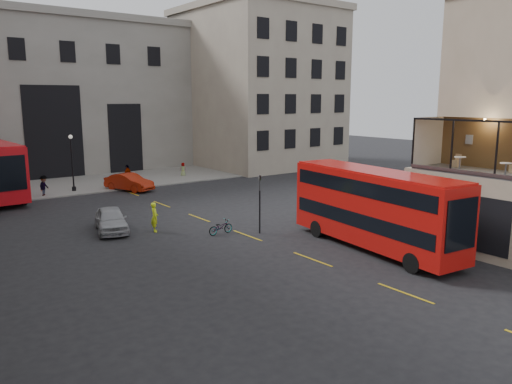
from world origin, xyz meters
TOP-DOWN VIEW (x-y plane):
  - ground at (0.00, 0.00)m, footprint 140.00×140.00m
  - host_frontage at (6.50, 0.00)m, footprint 3.00×11.00m
  - cafe_floor at (6.50, 0.00)m, footprint 3.00×10.00m
  - gateway at (-5.00, 47.99)m, footprint 35.00×10.60m
  - building_right at (20.00, 39.97)m, footprint 16.60×18.60m
  - pavement_far at (-6.00, 38.00)m, footprint 40.00×12.00m
  - traffic_light_near at (-1.00, 12.00)m, footprint 0.16×0.20m
  - street_lamp_b at (-6.00, 34.00)m, footprint 0.36×0.36m
  - bus_near at (2.12, 5.32)m, footprint 3.89×11.76m
  - car_a at (-8.49, 18.24)m, footprint 3.04×4.99m
  - car_b at (-1.61, 31.51)m, footprint 3.53×5.26m
  - bicycle at (-3.13, 13.35)m, footprint 1.78×0.66m
  - cyclist at (-6.24, 16.47)m, footprint 0.67×0.82m
  - pedestrian_b at (-8.82, 33.21)m, footprint 1.36×1.39m
  - pedestrian_c at (-0.23, 35.07)m, footprint 1.24×1.00m
  - pedestrian_d at (6.76, 36.22)m, footprint 0.90×0.87m
  - cafe_table_mid at (5.55, -0.28)m, footprint 0.60×0.60m
  - cafe_table_far at (5.77, 2.42)m, footprint 0.64×0.64m
  - cafe_chair_d at (7.14, 3.45)m, footprint 0.40×0.40m

SIDE VIEW (x-z plane):
  - ground at x=0.00m, z-range 0.00..0.00m
  - pavement_far at x=-6.00m, z-range 0.00..0.12m
  - bicycle at x=-3.13m, z-range 0.00..0.93m
  - pedestrian_d at x=6.76m, z-range 0.00..1.56m
  - car_a at x=-8.49m, z-range 0.00..1.59m
  - car_b at x=-1.61m, z-range 0.00..1.64m
  - pedestrian_b at x=-8.82m, z-range 0.00..1.91m
  - cyclist at x=-6.24m, z-range 0.00..1.95m
  - pedestrian_c at x=-0.23m, z-range 0.00..1.97m
  - host_frontage at x=6.50m, z-range 0.00..4.50m
  - street_lamp_b at x=-6.00m, z-range -0.27..5.06m
  - traffic_light_near at x=-1.00m, z-range 0.52..4.32m
  - bus_near at x=2.12m, z-range 0.28..4.89m
  - cafe_floor at x=6.50m, z-range 4.50..4.60m
  - cafe_chair_d at x=7.14m, z-range 4.45..5.21m
  - cafe_table_mid at x=5.55m, z-range 4.72..5.47m
  - cafe_table_far at x=5.77m, z-range 4.73..5.53m
  - gateway at x=-5.00m, z-range 0.39..18.39m
  - building_right at x=20.00m, z-range 0.39..20.39m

